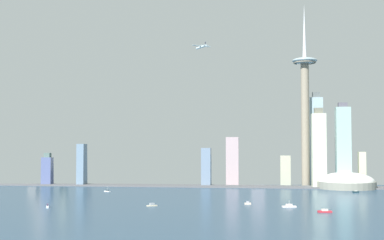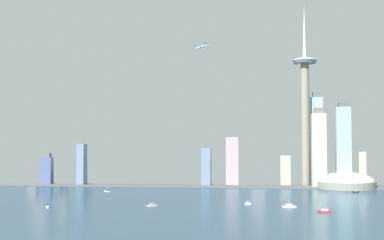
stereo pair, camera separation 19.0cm
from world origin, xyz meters
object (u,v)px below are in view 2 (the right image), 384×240
Objects in this scene: boat_6 at (325,211)px; skyscraper_10 at (258,163)px; skyscraper_1 at (362,169)px; skyscraper_2 at (64,161)px; boat_0 at (356,192)px; boat_5 at (289,206)px; skyscraper_0 at (34,173)px; skyscraper_5 at (82,165)px; skyscraper_9 at (316,140)px; boat_1 at (107,191)px; boat_2 at (248,203)px; stadium_dome at (346,182)px; skyscraper_11 at (86,163)px; airplane at (201,47)px; skyscraper_13 at (343,146)px; skyscraper_12 at (232,161)px; skyscraper_6 at (319,149)px; skyscraper_7 at (47,170)px; boat_4 at (152,205)px; observation_tower at (305,97)px; boat_3 at (47,206)px; skyscraper_3 at (285,170)px; skyscraper_4 at (206,167)px; skyscraper_8 at (44,152)px.

skyscraper_10 is at bearing 99.11° from boat_6.
skyscraper_1 is 0.71× the size of skyscraper_2.
boat_5 is (-120.77, -210.76, 0.05)m from boat_0.
skyscraper_1 is (637.84, 27.84, 10.87)m from skyscraper_0.
skyscraper_5 is at bearing -20.63° from boat_0.
skyscraper_9 reaches higher than skyscraper_0.
boat_1 reaches higher than boat_2.
stadium_dome is 1.26× the size of skyscraper_11.
skyscraper_5 reaches higher than skyscraper_1.
airplane is (-87.45, 240.46, 255.41)m from boat_2.
skyscraper_11 reaches higher than boat_2.
skyscraper_0 is 561.39m from skyscraper_9.
skyscraper_13 reaches higher than stadium_dome.
skyscraper_13 is at bearing 2.34° from skyscraper_12.
skyscraper_6 is 517.10m from skyscraper_7.
boat_2 is at bearing -34.38° from skyscraper_0.
boat_4 reaches higher than boat_0.
skyscraper_10 is at bearing -81.76° from airplane.
skyscraper_7 is at bearing -3.48° from boat_1.
boat_6 is (518.83, -359.79, -20.07)m from skyscraper_0.
observation_tower is 109.64m from skyscraper_6.
skyscraper_2 is at bearing -49.64° from boat_2.
observation_tower is at bearing 172.70° from skyscraper_13.
boat_3 is (142.81, -336.46, -26.64)m from skyscraper_7.
observation_tower is 415.89m from boat_6.
skyscraper_13 is at bearing -7.30° from observation_tower.
skyscraper_10 is 367.40m from skyscraper_11.
boat_2 is 361.53m from airplane.
boat_1 is 393.52m from boat_6.
airplane is at bearing -155.43° from skyscraper_9.
stadium_dome is (66.51, -44.40, -158.97)m from observation_tower.
boat_1 is at bearing -37.19° from skyscraper_7.
skyscraper_6 is at bearing -46.48° from skyscraper_3.
skyscraper_3 reaches higher than boat_6.
skyscraper_1 reaches higher than skyscraper_7.
skyscraper_0 is 0.25× the size of skyscraper_9.
skyscraper_6 is 8.81× the size of boat_6.
observation_tower is at bearing 116.85° from skyscraper_6.
skyscraper_4 is at bearing -40.71° from airplane.
boat_0 is (45.69, -150.72, -85.62)m from skyscraper_9.
skyscraper_12 is 237.84m from boat_0.
stadium_dome is at bearing -2.31° from skyscraper_0.
skyscraper_7 is 0.40× the size of skyscraper_13.
boat_0 is 0.88× the size of boat_1.
skyscraper_6 is 67.40m from skyscraper_9.
skyscraper_4 is at bearing -8.12° from skyscraper_8.
skyscraper_2 is 5.49× the size of boat_6.
skyscraper_9 is at bearing -0.10° from skyscraper_8.
skyscraper_2 reaches higher than boat_1.
stadium_dome is at bearing 106.44° from boat_3.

